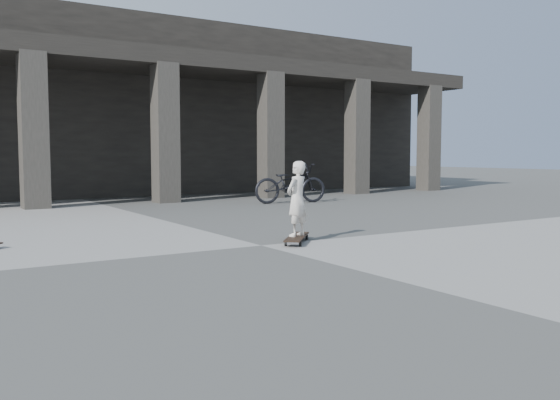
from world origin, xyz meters
TOP-DOWN VIEW (x-y plane):
  - ground at (0.00, 0.00)m, footprint 90.00×90.00m
  - colonnade at (-0.00, 13.77)m, footprint 28.00×8.82m
  - longboard at (0.62, -0.06)m, footprint 0.91×0.96m
  - child at (0.62, -0.06)m, footprint 0.51×0.43m
  - bicycle at (4.70, 6.36)m, footprint 2.26×1.13m

SIDE VIEW (x-z plane):
  - ground at x=0.00m, z-range 0.00..0.00m
  - longboard at x=0.62m, z-range 0.03..0.14m
  - bicycle at x=4.70m, z-range 0.00..1.13m
  - child at x=0.62m, z-range 0.11..1.30m
  - colonnade at x=0.00m, z-range 0.03..6.03m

